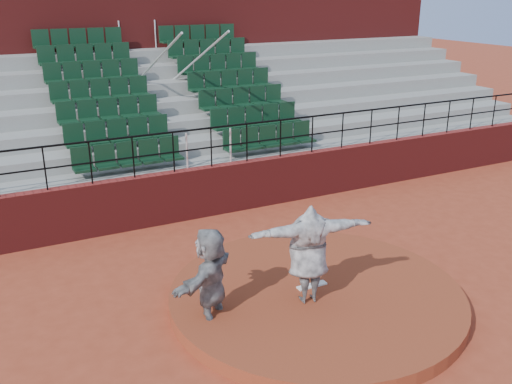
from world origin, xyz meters
The scene contains 9 objects.
ground centered at (0.00, 0.00, 0.00)m, with size 90.00×90.00×0.00m, color #973922.
pitchers_mound centered at (0.00, 0.00, 0.12)m, with size 5.50×5.50×0.25m, color maroon.
pitching_rubber centered at (0.00, 0.15, 0.27)m, with size 0.60×0.15×0.03m, color white.
boundary_wall centered at (0.00, 5.00, 0.65)m, with size 24.00×0.30×1.30m, color maroon.
wall_railing centered at (0.00, 5.00, 2.03)m, with size 24.04×0.05×1.03m.
seating_deck centered at (0.00, 8.65, 1.43)m, with size 24.00×5.97×4.63m.
press_box_facade centered at (0.00, 12.60, 3.55)m, with size 24.00×3.00×7.10m, color maroon.
pitcher centered at (-0.34, -0.22, 1.17)m, with size 2.26×0.61×1.84m, color black.
fielder centered at (-2.07, 0.14, 0.92)m, with size 1.71×0.54×1.84m, color black.
Camera 1 is at (-5.27, -7.91, 5.58)m, focal length 40.00 mm.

